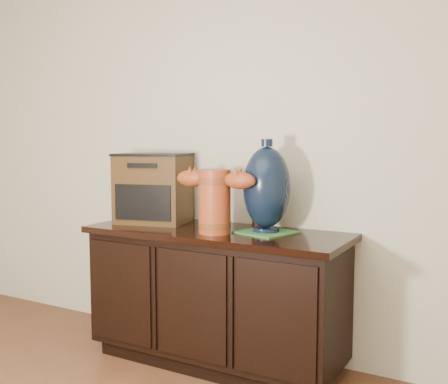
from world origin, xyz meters
The scene contains 6 objects.
sideboard centered at (0.00, 2.23, 0.39)m, with size 1.46×0.56×0.75m.
terracotta_vessel centered at (0.05, 2.13, 0.94)m, with size 0.47×0.17×0.34m.
tv_radio centered at (-0.46, 2.28, 0.96)m, with size 0.47×0.41×0.41m.
green_mat centered at (0.28, 2.28, 0.76)m, with size 0.26×0.26×0.01m, color #336C30.
lamp_base centered at (0.28, 2.28, 1.00)m, with size 0.31×0.31×0.49m.
spray_can centered at (0.16, 2.42, 0.83)m, with size 0.05×0.05×0.16m.
Camera 1 is at (1.42, -0.23, 1.25)m, focal length 42.00 mm.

